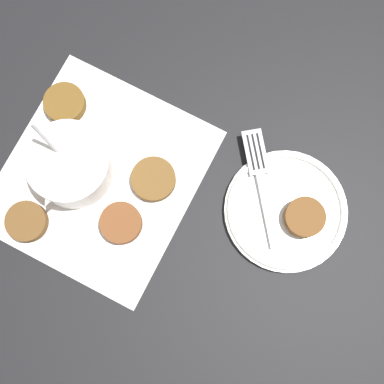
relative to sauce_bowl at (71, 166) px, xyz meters
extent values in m
plane|color=black|center=(0.02, 0.03, -0.03)|extent=(4.00, 4.00, 0.00)
cube|color=white|center=(-0.01, 0.04, -0.03)|extent=(0.30, 0.28, 0.00)
cylinder|color=white|center=(0.00, 0.00, 0.00)|extent=(0.12, 0.12, 0.06)
cylinder|color=gold|center=(0.00, 0.00, -0.01)|extent=(0.10, 0.10, 0.03)
cone|color=white|center=(0.05, 0.00, 0.02)|extent=(0.03, 0.03, 0.03)
cylinder|color=silver|center=(-0.01, -0.02, 0.04)|extent=(0.02, 0.05, 0.11)
cylinder|color=brown|center=(-0.03, 0.11, -0.02)|extent=(0.06, 0.06, 0.02)
cylinder|color=brown|center=(0.04, 0.10, -0.02)|extent=(0.06, 0.06, 0.02)
cylinder|color=brown|center=(0.10, -0.03, -0.02)|extent=(0.06, 0.06, 0.02)
cylinder|color=brown|center=(-0.08, -0.06, -0.02)|extent=(0.06, 0.06, 0.02)
cylinder|color=white|center=(-0.07, 0.30, -0.03)|extent=(0.18, 0.18, 0.01)
torus|color=white|center=(-0.07, 0.30, -0.02)|extent=(0.17, 0.17, 0.01)
cylinder|color=brown|center=(-0.07, 0.33, 0.00)|extent=(0.06, 0.06, 0.02)
cube|color=silver|center=(-0.06, 0.28, -0.01)|extent=(0.10, 0.07, 0.00)
cube|color=silver|center=(-0.13, 0.23, -0.01)|extent=(0.07, 0.06, 0.00)
cube|color=black|center=(-0.13, 0.23, -0.01)|extent=(0.05, 0.03, 0.00)
cube|color=black|center=(-0.13, 0.23, -0.01)|extent=(0.05, 0.03, 0.00)
cube|color=black|center=(-0.12, 0.22, -0.01)|extent=(0.05, 0.03, 0.00)
camera|label=1|loc=(0.08, 0.22, 0.73)|focal=50.00mm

